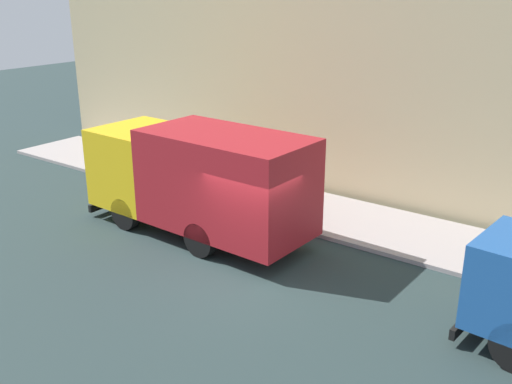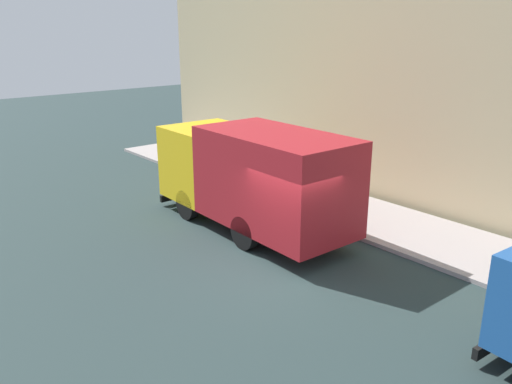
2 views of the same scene
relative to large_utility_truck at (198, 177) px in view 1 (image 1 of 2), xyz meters
name	(u,v)px [view 1 (image 1 of 2)]	position (x,y,z in m)	size (l,w,h in m)	color
ground	(245,272)	(-1.18, -2.60, -1.78)	(80.00, 80.00, 0.00)	#273636
sidewalk	(333,216)	(3.47, -2.60, -1.72)	(3.30, 30.00, 0.12)	#A49A98
building_facade	(374,33)	(5.62, -2.60, 3.81)	(0.50, 30.00, 11.18)	#C5B185
large_utility_truck	(198,177)	(0.00, 0.00, 0.00)	(2.73, 7.30, 3.23)	yellow
pedestrian_walking	(205,158)	(3.73, 3.01, -0.83)	(0.53, 0.53, 1.59)	brown
pedestrian_standing	(143,157)	(2.40, 4.94, -0.80)	(0.39, 0.39, 1.61)	#483B57
traffic_cone_orange	(188,177)	(2.75, 2.98, -1.32)	(0.48, 0.48, 0.68)	orange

